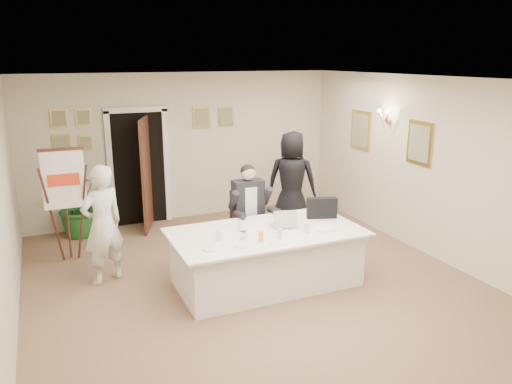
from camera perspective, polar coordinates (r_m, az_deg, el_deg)
The scene contains 28 objects.
floor at distance 6.97m, azimuth 0.22°, elevation -10.92°, with size 7.00×7.00×0.00m, color brown.
ceiling at distance 6.27m, azimuth 0.25°, elevation 12.73°, with size 6.00×7.00×0.02m, color white.
wall_back at distance 9.71m, azimuth -8.16°, elevation 5.13°, with size 6.00×0.10×2.80m, color beige.
wall_front at distance 3.76m, azimuth 22.85°, elevation -12.43°, with size 6.00×0.10×2.80m, color beige.
wall_left at distance 5.99m, azimuth -27.09°, elevation -2.72°, with size 0.10×7.00×2.80m, color beige.
wall_right at distance 8.14m, azimuth 19.97°, elevation 2.42°, with size 0.10×7.00×2.80m, color beige.
doorway at distance 9.42m, azimuth -12.96°, elevation 2.37°, with size 1.14×0.86×2.20m.
pictures_back_wall at distance 9.44m, azimuth -12.93°, elevation 7.38°, with size 3.40×0.06×0.80m, color gold, non-canonical shape.
pictures_right_wall at distance 8.94m, azimuth 14.78°, elevation 6.20°, with size 0.06×2.20×0.80m, color gold, non-canonical shape.
wall_sconce at distance 8.86m, azimuth 14.58°, elevation 8.42°, with size 0.20×0.30×0.24m, color #CA8740, non-canonical shape.
conference_table at distance 6.96m, azimuth 1.17°, elevation -7.44°, with size 2.60×1.39×0.78m.
seated_man at distance 7.76m, azimuth -0.77°, elevation -2.19°, with size 0.64×0.69×1.50m, color black, non-canonical shape.
flip_chart at distance 8.11m, azimuth -20.81°, elevation -2.02°, with size 0.61×0.39×1.75m.
standing_man at distance 7.18m, azimuth -17.11°, elevation -3.60°, with size 0.61×0.40×1.68m, color silver.
standing_woman at distance 9.00m, azimuth 4.11°, elevation 1.25°, with size 0.89×0.58×1.81m, color black.
potted_palm at distance 9.29m, azimuth -19.41°, elevation -1.36°, with size 1.01×0.88×1.13m, color #1C5520.
laptop at distance 6.97m, azimuth 2.96°, elevation -2.84°, with size 0.32×0.35×0.28m, color #B7BABC, non-canonical shape.
laptop_bag at distance 7.38m, azimuth 7.54°, elevation -1.81°, with size 0.44×0.12×0.31m, color black.
paper_stack at distance 6.92m, azimuth 8.00°, elevation -4.19°, with size 0.30×0.21×0.03m, color white.
plate_left at distance 6.22m, azimuth -5.19°, elevation -6.44°, with size 0.22×0.22×0.01m, color white.
plate_mid at distance 6.30m, azimuth -1.48°, elevation -6.08°, with size 0.24×0.24×0.01m, color white.
plate_near at distance 6.38m, azimuth 2.49°, elevation -5.83°, with size 0.22×0.22×0.01m, color white.
glass_a at distance 6.47m, azimuth -4.24°, elevation -4.97°, with size 0.07×0.07×0.14m, color silver.
glass_b at distance 6.51m, azimuth 2.74°, elevation -4.81°, with size 0.06×0.06×0.14m, color silver.
glass_c at distance 6.75m, azimuth 5.79°, elevation -4.13°, with size 0.07×0.07×0.14m, color silver.
glass_d at distance 6.81m, azimuth -1.79°, elevation -3.90°, with size 0.07×0.07×0.14m, color silver.
oj_glass at distance 6.42m, azimuth 0.58°, elevation -5.14°, with size 0.07×0.07×0.13m, color #FFA515.
steel_jug at distance 6.49m, azimuth -1.43°, elevation -5.00°, with size 0.09×0.09×0.11m, color silver.
Camera 1 is at (-2.53, -5.73, 3.07)m, focal length 35.00 mm.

